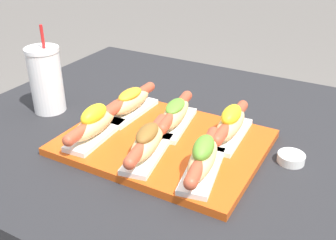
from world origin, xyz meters
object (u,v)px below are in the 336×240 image
at_px(hot_dog_2, 203,158).
at_px(sauce_bowl, 291,158).
at_px(serving_tray, 164,142).
at_px(hot_dog_0, 95,124).
at_px(hot_dog_4, 176,114).
at_px(hot_dog_1, 147,142).
at_px(hot_dog_5, 231,124).
at_px(drink_cup, 46,80).
at_px(hot_dog_3, 130,102).

distance_m(hot_dog_2, sauce_bowl, 0.21).
xyz_separation_m(serving_tray, hot_dog_0, (-0.14, -0.07, 0.04)).
height_order(hot_dog_2, hot_dog_4, hot_dog_2).
bearing_deg(hot_dog_2, hot_dog_0, 178.17).
bearing_deg(sauce_bowl, hot_dog_4, -178.76).
distance_m(hot_dog_1, hot_dog_5, 0.20).
bearing_deg(drink_cup, hot_dog_3, 14.88).
xyz_separation_m(hot_dog_0, hot_dog_1, (0.15, -0.01, -0.00)).
relative_size(hot_dog_1, sauce_bowl, 3.60).
bearing_deg(drink_cup, hot_dog_1, -13.58).
height_order(serving_tray, hot_dog_3, hot_dog_3).
bearing_deg(hot_dog_3, hot_dog_5, 2.16).
relative_size(hot_dog_2, hot_dog_4, 1.00).
relative_size(serving_tray, hot_dog_0, 2.08).
distance_m(hot_dog_5, drink_cup, 0.50).
relative_size(hot_dog_0, hot_dog_2, 1.01).
bearing_deg(hot_dog_3, hot_dog_2, -28.72).
bearing_deg(hot_dog_3, sauce_bowl, 0.42).
relative_size(hot_dog_2, hot_dog_5, 0.99).
bearing_deg(hot_dog_4, hot_dog_3, 178.69).
height_order(hot_dog_0, hot_dog_1, hot_dog_0).
bearing_deg(drink_cup, hot_dog_5, 8.08).
bearing_deg(hot_dog_3, hot_dog_0, -91.57).
relative_size(hot_dog_0, sauce_bowl, 3.65).
bearing_deg(hot_dog_4, drink_cup, -170.98).
bearing_deg(serving_tray, sauce_bowl, 15.06).
bearing_deg(drink_cup, hot_dog_2, -10.13).
distance_m(hot_dog_0, hot_dog_1, 0.15).
relative_size(hot_dog_2, sauce_bowl, 3.60).
distance_m(serving_tray, sauce_bowl, 0.28).
xyz_separation_m(hot_dog_2, hot_dog_5, (-0.00, 0.16, 0.00)).
bearing_deg(hot_dog_2, hot_dog_1, -179.85).
xyz_separation_m(serving_tray, hot_dog_3, (-0.14, 0.07, 0.04)).
bearing_deg(drink_cup, serving_tray, -1.72).
distance_m(hot_dog_1, drink_cup, 0.38).
bearing_deg(hot_dog_1, hot_dog_5, 51.98).
bearing_deg(hot_dog_1, sauce_bowl, 29.44).
distance_m(hot_dog_2, hot_dog_4, 0.20).
relative_size(hot_dog_1, hot_dog_2, 1.00).
xyz_separation_m(serving_tray, hot_dog_4, (-0.01, 0.07, 0.04)).
height_order(serving_tray, hot_dog_5, hot_dog_5).
bearing_deg(hot_dog_1, hot_dog_2, 0.15).
bearing_deg(hot_dog_0, sauce_bowl, 18.93).
bearing_deg(hot_dog_5, hot_dog_3, -177.84).
height_order(hot_dog_3, sauce_bowl, hot_dog_3).
bearing_deg(hot_dog_0, hot_dog_4, 45.07).
height_order(hot_dog_2, drink_cup, drink_cup).
bearing_deg(hot_dog_3, hot_dog_4, -1.31).
bearing_deg(hot_dog_4, hot_dog_5, 5.56).
distance_m(sauce_bowl, drink_cup, 0.65).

